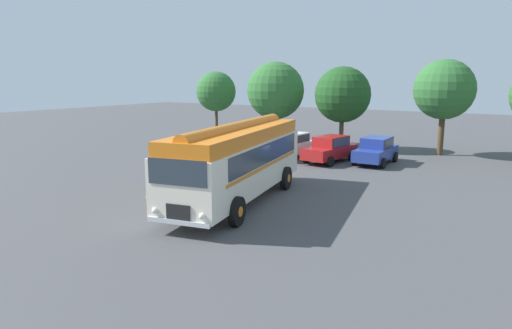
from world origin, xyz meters
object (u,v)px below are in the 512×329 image
Objects in this scene: car_mid_left at (291,145)px; car_far_right at (376,150)px; vintage_bus at (237,159)px; car_near_left at (260,141)px; traffic_cone at (149,191)px; car_mid_right at (330,149)px.

car_mid_left and car_far_right have the same top height.
car_mid_left is at bearing -170.63° from car_far_right.
vintage_bus is 13.21m from car_near_left.
car_mid_left is at bearing 106.12° from vintage_bus.
car_near_left is 2.94m from car_mid_left.
vintage_bus is at bearing 21.73° from traffic_cone.
car_mid_right is at bearing 74.58° from traffic_cone.
car_mid_left is (2.89, -0.57, 0.00)m from car_near_left.
car_mid_right is at bearing -6.82° from car_near_left.
car_mid_right is 1.05× the size of car_far_right.
car_mid_right is at bearing -159.12° from car_far_right.
traffic_cone is (-6.12, -13.52, -0.57)m from car_far_right.
car_mid_right is 12.98m from traffic_cone.
vintage_bus is at bearing -100.85° from car_far_right.
car_far_right reaches higher than traffic_cone.
vintage_bus is 2.39× the size of car_near_left.
vintage_bus is at bearing -88.07° from car_mid_right.
vintage_bus is 2.40× the size of car_mid_left.
car_near_left is 7.89× the size of traffic_cone.
car_near_left is 1.00× the size of car_mid_left.
car_mid_left is 12.64m from traffic_cone.
car_near_left is at bearing 117.58° from vintage_bus.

